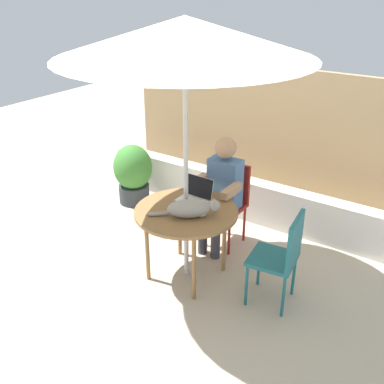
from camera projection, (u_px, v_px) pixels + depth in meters
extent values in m
plane|color=#BCAD93|center=(186.00, 274.00, 4.60)|extent=(14.00, 14.00, 0.00)
cube|color=tan|center=(284.00, 135.00, 5.89)|extent=(4.58, 0.08, 1.71)
cube|color=beige|center=(252.00, 200.00, 5.53)|extent=(4.12, 0.20, 0.51)
cylinder|color=olive|center=(186.00, 212.00, 4.28)|extent=(0.98, 0.98, 0.03)
cylinder|color=olive|center=(224.00, 241.00, 4.51)|extent=(0.04, 0.04, 0.70)
cylinder|color=olive|center=(180.00, 225.00, 4.78)|extent=(0.04, 0.04, 0.70)
cylinder|color=olive|center=(147.00, 249.00, 4.38)|extent=(0.04, 0.04, 0.70)
cylinder|color=olive|center=(194.00, 267.00, 4.11)|extent=(0.04, 0.04, 0.70)
cylinder|color=#B7B7BC|center=(186.00, 171.00, 4.10)|extent=(0.04, 0.04, 2.28)
cone|color=beige|center=(185.00, 37.00, 3.59)|extent=(2.15, 2.15, 0.32)
sphere|color=#B7B7BC|center=(185.00, 35.00, 3.59)|extent=(0.06, 0.06, 0.06)
cube|color=maroon|center=(224.00, 207.00, 4.94)|extent=(0.40, 0.40, 0.04)
cube|color=maroon|center=(233.00, 181.00, 4.97)|extent=(0.40, 0.04, 0.44)
cylinder|color=maroon|center=(244.00, 224.00, 5.08)|extent=(0.03, 0.03, 0.43)
cylinder|color=maroon|center=(218.00, 215.00, 5.26)|extent=(0.03, 0.03, 0.43)
cylinder|color=maroon|center=(202.00, 228.00, 5.00)|extent=(0.03, 0.03, 0.43)
cylinder|color=maroon|center=(229.00, 237.00, 4.83)|extent=(0.03, 0.03, 0.43)
cube|color=#1E606B|center=(272.00, 259.00, 4.05)|extent=(0.45, 0.45, 0.04)
cube|color=#1E606B|center=(295.00, 241.00, 3.88)|extent=(0.09, 0.40, 0.44)
cylinder|color=#1E606B|center=(283.00, 296.00, 3.95)|extent=(0.03, 0.03, 0.43)
cylinder|color=#1E606B|center=(294.00, 275.00, 4.22)|extent=(0.03, 0.03, 0.43)
cylinder|color=#1E606B|center=(259.00, 266.00, 4.36)|extent=(0.03, 0.03, 0.43)
cylinder|color=#1E606B|center=(246.00, 285.00, 4.09)|extent=(0.03, 0.03, 0.43)
cube|color=#4C72A5|center=(225.00, 183.00, 4.81)|extent=(0.34, 0.20, 0.54)
sphere|color=tan|center=(226.00, 148.00, 4.63)|extent=(0.22, 0.22, 0.22)
cube|color=#383842|center=(211.00, 205.00, 4.84)|extent=(0.12, 0.30, 0.12)
cylinder|color=#383842|center=(203.00, 234.00, 4.85)|extent=(0.10, 0.10, 0.47)
cube|color=#383842|center=(224.00, 209.00, 4.76)|extent=(0.12, 0.30, 0.12)
cylinder|color=#383842|center=(216.00, 238.00, 4.77)|extent=(0.10, 0.10, 0.47)
cube|color=tan|center=(198.00, 181.00, 4.73)|extent=(0.08, 0.32, 0.08)
cube|color=tan|center=(231.00, 191.00, 4.53)|extent=(0.08, 0.32, 0.08)
cube|color=silver|center=(193.00, 200.00, 4.44)|extent=(0.30, 0.23, 0.02)
cube|color=black|center=(199.00, 187.00, 4.47)|extent=(0.30, 0.06, 0.20)
cube|color=silver|center=(200.00, 186.00, 4.47)|extent=(0.30, 0.06, 0.20)
ellipsoid|color=gray|center=(189.00, 208.00, 4.13)|extent=(0.43, 0.40, 0.17)
sphere|color=gray|center=(214.00, 206.00, 4.13)|extent=(0.11, 0.11, 0.11)
ellipsoid|color=white|center=(201.00, 212.00, 4.15)|extent=(0.17, 0.17, 0.09)
cylinder|color=gray|center=(158.00, 214.00, 4.16)|extent=(0.16, 0.14, 0.04)
cone|color=gray|center=(214.00, 202.00, 4.09)|extent=(0.04, 0.04, 0.03)
cone|color=gray|center=(214.00, 199.00, 4.14)|extent=(0.04, 0.04, 0.03)
cylinder|color=#33383D|center=(134.00, 193.00, 6.00)|extent=(0.40, 0.40, 0.24)
ellipsoid|color=#3D7F33|center=(133.00, 167.00, 5.83)|extent=(0.50, 0.50, 0.59)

